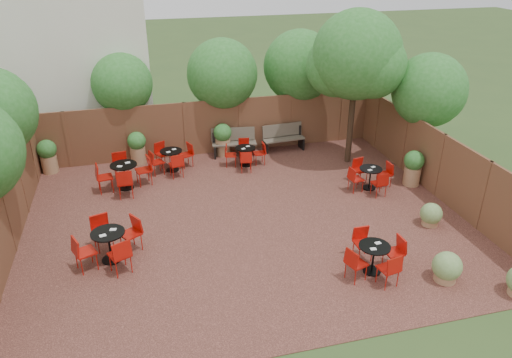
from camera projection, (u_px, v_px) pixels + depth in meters
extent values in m
plane|color=#354F23|center=(246.00, 220.00, 13.63)|extent=(80.00, 80.00, 0.00)
cube|color=#371E16|center=(246.00, 220.00, 13.63)|extent=(12.00, 10.00, 0.02)
cube|color=brown|center=(213.00, 127.00, 17.53)|extent=(12.00, 0.08, 2.00)
cube|color=brown|center=(6.00, 217.00, 11.84)|extent=(0.08, 10.00, 2.00)
cube|color=brown|center=(440.00, 166.00, 14.54)|extent=(0.08, 10.00, 2.00)
cube|color=silver|center=(75.00, 33.00, 17.80)|extent=(5.00, 4.00, 8.00)
sphere|color=#286B23|center=(122.00, 83.00, 16.75)|extent=(2.09, 2.09, 2.09)
sphere|color=#286B23|center=(222.00, 74.00, 17.39)|extent=(2.54, 2.54, 2.54)
sphere|color=#286B23|center=(300.00, 66.00, 18.22)|extent=(2.72, 2.72, 2.72)
sphere|color=#286B23|center=(429.00, 90.00, 15.66)|extent=(2.39, 2.39, 2.39)
cylinder|color=black|center=(352.00, 108.00, 16.37)|extent=(0.23, 0.23, 3.94)
sphere|color=#286B23|center=(357.00, 55.00, 15.59)|extent=(2.90, 2.90, 2.90)
sphere|color=#286B23|center=(337.00, 66.00, 16.02)|extent=(2.03, 2.03, 2.03)
sphere|color=#286B23|center=(373.00, 65.00, 15.46)|extent=(2.12, 2.12, 2.12)
cube|color=brown|center=(234.00, 143.00, 17.53)|extent=(1.64, 0.69, 0.05)
cube|color=brown|center=(233.00, 134.00, 17.58)|extent=(1.59, 0.34, 0.48)
cube|color=black|center=(215.00, 152.00, 17.47)|extent=(0.13, 0.48, 0.42)
cube|color=black|center=(254.00, 148.00, 17.80)|extent=(0.13, 0.48, 0.42)
cube|color=brown|center=(284.00, 139.00, 17.95)|extent=(1.59, 0.60, 0.05)
cube|color=brown|center=(282.00, 130.00, 18.01)|extent=(1.56, 0.25, 0.47)
cube|color=black|center=(265.00, 147.00, 17.90)|extent=(0.10, 0.47, 0.41)
cube|color=black|center=(301.00, 143.00, 18.22)|extent=(0.10, 0.47, 0.41)
cylinder|color=black|center=(369.00, 188.00, 15.35)|extent=(0.41, 0.41, 0.03)
cylinder|color=black|center=(370.00, 178.00, 15.20)|extent=(0.05, 0.05, 0.65)
cylinder|color=black|center=(371.00, 169.00, 15.05)|extent=(0.70, 0.70, 0.03)
cube|color=white|center=(373.00, 167.00, 15.13)|extent=(0.14, 0.11, 0.01)
cube|color=white|center=(370.00, 170.00, 14.93)|extent=(0.14, 0.11, 0.01)
cylinder|color=black|center=(245.00, 165.00, 16.91)|extent=(0.40, 0.40, 0.03)
cylinder|color=black|center=(245.00, 157.00, 16.77)|extent=(0.05, 0.05, 0.63)
cylinder|color=black|center=(245.00, 148.00, 16.62)|extent=(0.69, 0.69, 0.03)
cube|color=white|center=(248.00, 146.00, 16.70)|extent=(0.13, 0.10, 0.01)
cube|color=white|center=(243.00, 149.00, 16.50)|extent=(0.13, 0.10, 0.01)
cylinder|color=black|center=(126.00, 187.00, 15.36)|extent=(0.48, 0.48, 0.03)
cylinder|color=black|center=(125.00, 176.00, 15.19)|extent=(0.05, 0.05, 0.77)
cylinder|color=black|center=(123.00, 165.00, 15.02)|extent=(0.83, 0.83, 0.03)
cube|color=white|center=(128.00, 163.00, 15.11)|extent=(0.17, 0.13, 0.02)
cube|color=white|center=(120.00, 166.00, 14.87)|extent=(0.17, 0.13, 0.02)
cylinder|color=black|center=(173.00, 170.00, 16.55)|extent=(0.43, 0.43, 0.03)
cylinder|color=black|center=(172.00, 161.00, 16.39)|extent=(0.05, 0.05, 0.68)
cylinder|color=black|center=(171.00, 151.00, 16.24)|extent=(0.74, 0.74, 0.03)
cube|color=white|center=(174.00, 149.00, 16.32)|extent=(0.16, 0.14, 0.01)
cube|color=white|center=(168.00, 152.00, 16.11)|extent=(0.16, 0.14, 0.01)
cylinder|color=black|center=(112.00, 259.00, 11.90)|extent=(0.47, 0.47, 0.03)
cylinder|color=black|center=(110.00, 246.00, 11.73)|extent=(0.05, 0.05, 0.75)
cylinder|color=black|center=(108.00, 233.00, 11.56)|extent=(0.81, 0.81, 0.03)
cube|color=white|center=(113.00, 229.00, 11.65)|extent=(0.18, 0.16, 0.02)
cube|color=white|center=(103.00, 236.00, 11.41)|extent=(0.18, 0.16, 0.02)
cylinder|color=black|center=(372.00, 271.00, 11.49)|extent=(0.43, 0.43, 0.03)
cylinder|color=black|center=(373.00, 259.00, 11.34)|extent=(0.05, 0.05, 0.68)
cylinder|color=black|center=(375.00, 246.00, 11.18)|extent=(0.74, 0.74, 0.03)
cube|color=white|center=(378.00, 243.00, 11.27)|extent=(0.15, 0.12, 0.01)
cube|color=white|center=(373.00, 249.00, 11.05)|extent=(0.15, 0.12, 0.01)
cylinder|color=#A07550|center=(138.00, 155.00, 16.96)|extent=(0.52, 0.52, 0.60)
sphere|color=#286B23|center=(137.00, 141.00, 16.72)|extent=(0.63, 0.63, 0.63)
cylinder|color=#A07550|center=(223.00, 147.00, 17.63)|extent=(0.54, 0.54, 0.62)
sphere|color=#286B23|center=(222.00, 133.00, 17.39)|extent=(0.64, 0.64, 0.64)
cylinder|color=#A07550|center=(50.00, 164.00, 16.30)|extent=(0.52, 0.52, 0.60)
sphere|color=#286B23|center=(47.00, 149.00, 16.06)|extent=(0.63, 0.63, 0.63)
cylinder|color=#A07550|center=(412.00, 176.00, 15.48)|extent=(0.52, 0.52, 0.60)
sphere|color=#286B23|center=(414.00, 160.00, 15.24)|extent=(0.63, 0.63, 0.63)
cylinder|color=#A07550|center=(445.00, 276.00, 11.15)|extent=(0.49, 0.49, 0.22)
sphere|color=#688B48|center=(447.00, 266.00, 11.03)|extent=(0.67, 0.67, 0.67)
cylinder|color=#A07550|center=(430.00, 221.00, 13.35)|extent=(0.44, 0.44, 0.20)
sphere|color=#688B48|center=(431.00, 214.00, 13.24)|extent=(0.59, 0.59, 0.59)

